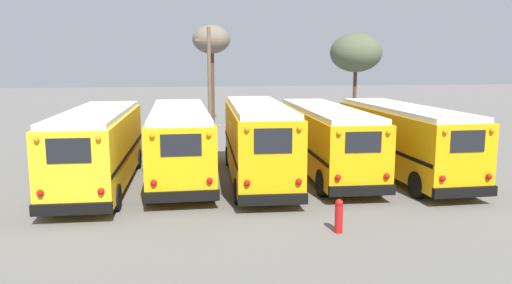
{
  "coord_description": "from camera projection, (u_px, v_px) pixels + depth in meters",
  "views": [
    {
      "loc": [
        -3.31,
        -20.65,
        5.07
      ],
      "look_at": [
        0.0,
        0.31,
        1.61
      ],
      "focal_mm": 35.0,
      "sensor_mm": 36.0,
      "label": 1
    }
  ],
  "objects": [
    {
      "name": "school_bus_0",
      "position": [
        98.0,
        146.0,
        20.0
      ],
      "size": [
        2.79,
        9.7,
        3.13
      ],
      "color": "yellow",
      "rests_on": "ground"
    },
    {
      "name": "fire_hydrant",
      "position": [
        339.0,
        216.0,
        14.8
      ],
      "size": [
        0.24,
        0.24,
        1.03
      ],
      "color": "#B21414",
      "rests_on": "ground"
    },
    {
      "name": "school_bus_4",
      "position": [
        402.0,
        138.0,
        22.08
      ],
      "size": [
        2.55,
        10.09,
        3.1
      ],
      "color": "#E5A00C",
      "rests_on": "ground"
    },
    {
      "name": "school_bus_2",
      "position": [
        258.0,
        140.0,
        20.98
      ],
      "size": [
        2.83,
        9.54,
        3.3
      ],
      "color": "#E5A00C",
      "rests_on": "ground"
    },
    {
      "name": "school_bus_1",
      "position": [
        180.0,
        140.0,
        21.75
      ],
      "size": [
        2.64,
        10.55,
        3.05
      ],
      "color": "#EAAA0F",
      "rests_on": "ground"
    },
    {
      "name": "bare_tree_1",
      "position": [
        211.0,
        41.0,
        39.88
      ],
      "size": [
        3.02,
        3.02,
        7.9
      ],
      "color": "#473323",
      "rests_on": "ground"
    },
    {
      "name": "school_bus_3",
      "position": [
        325.0,
        137.0,
        22.52
      ],
      "size": [
        2.8,
        10.59,
        3.02
      ],
      "color": "#E5A00C",
      "rests_on": "ground"
    },
    {
      "name": "ground_plane",
      "position": [
        257.0,
        180.0,
        21.46
      ],
      "size": [
        160.0,
        160.0,
        0.0
      ],
      "primitive_type": "plane",
      "color": "#66635E"
    },
    {
      "name": "utility_pole",
      "position": [
        209.0,
        79.0,
        33.64
      ],
      "size": [
        1.8,
        0.25,
        7.31
      ],
      "color": "brown",
      "rests_on": "ground"
    },
    {
      "name": "bare_tree_0",
      "position": [
        356.0,
        53.0,
        39.67
      ],
      "size": [
        4.11,
        4.11,
        7.26
      ],
      "color": "#473323",
      "rests_on": "ground"
    },
    {
      "name": "fence_line",
      "position": [
        236.0,
        132.0,
        28.86
      ],
      "size": [
        21.05,
        0.06,
        1.42
      ],
      "color": "#939399",
      "rests_on": "ground"
    }
  ]
}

